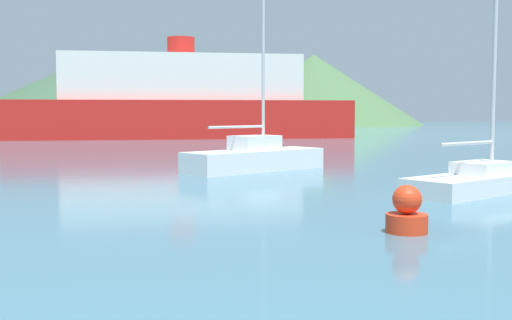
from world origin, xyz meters
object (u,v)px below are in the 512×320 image
(sailboat_inner, at_px, (255,156))
(ferry_distant, at_px, (181,102))
(buoy_marker, at_px, (407,213))
(sailboat_middle, at_px, (483,177))

(sailboat_inner, bearing_deg, ferry_distant, 59.61)
(sailboat_inner, relative_size, ferry_distant, 0.38)
(buoy_marker, bearing_deg, sailboat_middle, 46.82)
(ferry_distant, bearing_deg, buoy_marker, -87.76)
(sailboat_middle, xyz_separation_m, buoy_marker, (-4.83, -5.14, -0.05))
(ferry_distant, bearing_deg, sailboat_inner, -88.15)
(sailboat_middle, bearing_deg, ferry_distant, 69.37)
(buoy_marker, bearing_deg, sailboat_inner, 90.44)
(sailboat_middle, distance_m, buoy_marker, 7.05)
(sailboat_middle, relative_size, buoy_marker, 10.42)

